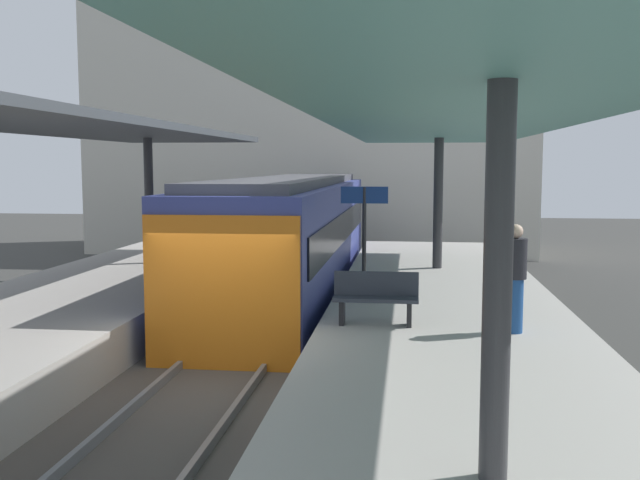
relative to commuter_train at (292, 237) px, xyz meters
name	(u,v)px	position (x,y,z in m)	size (l,w,h in m)	color
ground_plane	(212,394)	(0.00, -7.92, -1.73)	(80.00, 80.00, 0.00)	#383835
platform_right	(455,372)	(3.80, -7.92, -1.23)	(4.40, 28.00, 1.00)	#ADA8A0
track_ballast	(212,388)	(0.00, -7.92, -1.63)	(3.20, 28.00, 0.20)	#4C4742
rail_near_side	(167,376)	(-0.72, -7.92, -1.46)	(0.08, 28.00, 0.14)	slate
rail_far_side	(256,379)	(0.72, -7.92, -1.46)	(0.08, 28.00, 0.14)	slate
commuter_train	(292,237)	(0.00, 0.00, 0.00)	(2.78, 14.52, 3.10)	#38428C
canopy_left	(21,123)	(-3.80, -6.52, 2.63)	(4.18, 21.00, 3.49)	#333335
canopy_right	(455,122)	(3.80, -6.52, 2.61)	(4.18, 21.00, 3.46)	#333335
platform_bench	(376,296)	(2.55, -6.99, -0.26)	(1.40, 0.41, 0.86)	black
platform_sign	(364,217)	(2.22, -4.97, 0.90)	(0.90, 0.08, 2.21)	#262628
passenger_near_bench	(515,277)	(4.73, -7.33, 0.16)	(0.36, 0.36, 1.71)	navy
station_building_backdrop	(313,120)	(-1.03, 12.08, 3.77)	(18.00, 6.00, 11.00)	beige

